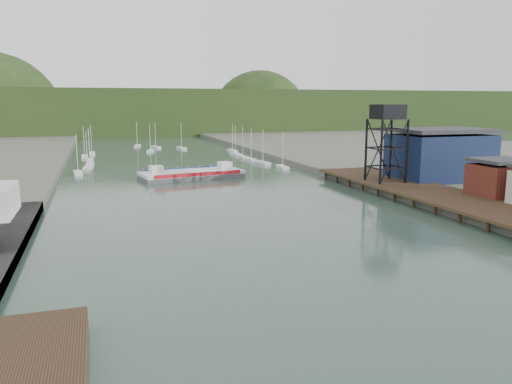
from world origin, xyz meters
TOP-DOWN VIEW (x-y plane):
  - ground at (0.00, 0.00)m, footprint 600.00×600.00m
  - west_stage at (-29.00, 0.00)m, footprint 10.00×18.00m
  - east_pier at (37.00, 45.00)m, footprint 14.00×70.00m
  - lift_tower at (35.00, 58.00)m, footprint 6.50×6.50m
  - blue_shed at (50.00, 60.00)m, footprint 20.50×14.50m
  - marina_sailboats at (0.08, 138.46)m, footprint 57.71×92.65m
  - distant_hills at (-3.98, 301.35)m, footprint 500.00×120.00m
  - chain_ferry at (-0.41, 89.07)m, footprint 26.23×13.97m

SIDE VIEW (x-z plane):
  - ground at x=0.00m, z-range 0.00..0.00m
  - marina_sailboats at x=0.08m, z-range -0.10..0.80m
  - west_stage at x=-29.00m, z-range 0.00..1.80m
  - chain_ferry at x=-0.41m, z-range -0.76..2.82m
  - east_pier at x=37.00m, z-range 0.67..3.12m
  - blue_shed at x=50.00m, z-range 1.41..12.71m
  - distant_hills at x=-3.98m, z-range -29.62..50.38m
  - lift_tower at x=35.00m, z-range 7.65..23.65m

